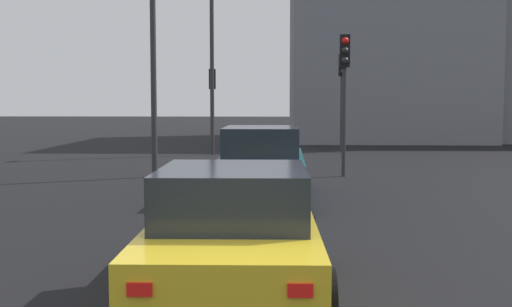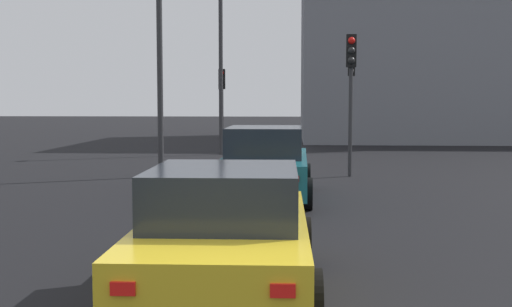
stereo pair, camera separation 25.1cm
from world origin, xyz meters
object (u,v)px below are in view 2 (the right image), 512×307
object	(u,v)px
car_teal_lead	(265,164)
traffic_light_far_left	(222,91)
traffic_light_near_left	(351,82)
street_lamp_kerbside	(159,18)
street_lamp_far	(221,50)
car_yellow_second	(226,233)
traffic_light_near_right	(351,75)

from	to	relation	value
car_teal_lead	traffic_light_far_left	distance (m)	15.47
traffic_light_near_left	traffic_light_far_left	world-z (taller)	traffic_light_near_left
traffic_light_far_left	street_lamp_kerbside	xyz separation A→B (m)	(-11.24, 0.49, 1.86)
street_lamp_far	car_yellow_second	bearing A→B (deg)	-173.48
street_lamp_kerbside	car_teal_lead	bearing A→B (deg)	-141.50
traffic_light_near_left	traffic_light_near_right	size ratio (longest dim) A/B	1.02
traffic_light_near_left	street_lamp_far	bearing A→B (deg)	-75.25
car_teal_lead	street_lamp_kerbside	distance (m)	6.18
traffic_light_near_right	street_lamp_far	distance (m)	8.62
car_teal_lead	street_lamp_kerbside	size ratio (longest dim) A/B	0.62
car_teal_lead	traffic_light_near_right	bearing A→B (deg)	-26.87
traffic_light_far_left	street_lamp_far	xyz separation A→B (m)	(-3.64, -0.36, 1.56)
car_yellow_second	traffic_light_near_left	size ratio (longest dim) A/B	1.04
street_lamp_kerbside	street_lamp_far	world-z (taller)	street_lamp_kerbside
car_yellow_second	traffic_light_near_right	size ratio (longest dim) A/B	1.06
traffic_light_far_left	street_lamp_far	world-z (taller)	street_lamp_far
car_yellow_second	street_lamp_kerbside	world-z (taller)	street_lamp_kerbside
car_teal_lead	traffic_light_near_right	xyz separation A→B (m)	(4.22, -2.20, 2.10)
street_lamp_kerbside	street_lamp_far	distance (m)	7.65
traffic_light_near_left	traffic_light_far_left	bearing A→B (deg)	-112.10
street_lamp_kerbside	car_yellow_second	bearing A→B (deg)	-164.85
car_teal_lead	traffic_light_far_left	world-z (taller)	traffic_light_far_left
car_teal_lead	traffic_light_near_right	size ratio (longest dim) A/B	1.18
car_teal_lead	street_lamp_far	xyz separation A→B (m)	(11.50, 2.25, 3.37)
car_yellow_second	traffic_light_near_right	world-z (taller)	traffic_light_near_right
traffic_light_near_right	street_lamp_kerbside	distance (m)	5.54
traffic_light_near_left	car_teal_lead	bearing A→B (deg)	-12.68
car_teal_lead	street_lamp_far	bearing A→B (deg)	11.73
car_teal_lead	traffic_light_far_left	bearing A→B (deg)	10.45
car_teal_lead	street_lamp_far	distance (m)	12.19
car_teal_lead	traffic_light_near_left	world-z (taller)	traffic_light_near_left
traffic_light_near_left	traffic_light_far_left	size ratio (longest dim) A/B	1.14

